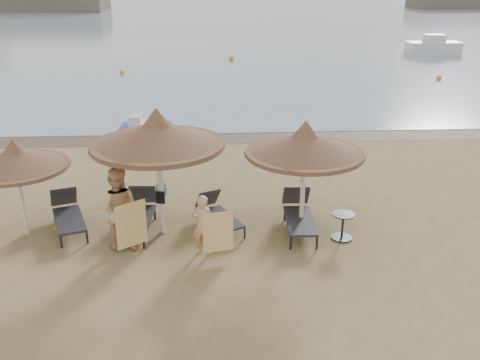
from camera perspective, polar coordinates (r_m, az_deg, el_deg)
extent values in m
plane|color=#987F4B|center=(12.61, -5.66, -8.38)|extent=(160.00, 160.00, 0.00)
cube|color=#6E89A0|center=(91.12, -4.09, 17.73)|extent=(200.00, 140.00, 0.03)
cube|color=brown|center=(21.27, -4.91, 4.42)|extent=(200.00, 1.60, 0.01)
cube|color=silver|center=(44.85, 19.90, 13.05)|extent=(4.00, 1.60, 1.00)
cube|color=silver|center=(44.75, 20.03, 14.00)|extent=(1.50, 1.00, 0.60)
cylinder|color=silver|center=(14.33, -22.20, -2.03)|extent=(0.11, 0.11, 1.84)
cone|color=brown|center=(13.95, -22.84, 2.16)|extent=(2.54, 2.54, 0.48)
cone|color=brown|center=(13.87, -23.02, 3.29)|extent=(0.61, 0.61, 0.39)
cylinder|color=brown|center=(14.03, -22.71, 1.29)|extent=(2.49, 2.49, 0.09)
cylinder|color=silver|center=(13.40, -8.47, -0.96)|extent=(0.14, 0.14, 2.38)
cone|color=brown|center=(12.92, -8.82, 4.94)|extent=(3.28, 3.28, 0.62)
cone|color=brown|center=(12.82, -8.91, 6.54)|extent=(0.79, 0.79, 0.51)
cylinder|color=brown|center=(13.01, -8.74, 3.70)|extent=(3.22, 3.22, 0.11)
cylinder|color=silver|center=(13.47, 6.69, -1.29)|extent=(0.12, 0.12, 2.13)
cone|color=brown|center=(13.03, 6.94, 3.94)|extent=(2.95, 2.95, 0.56)
cone|color=brown|center=(12.93, 7.00, 5.36)|extent=(0.71, 0.71, 0.46)
cylinder|color=brown|center=(13.11, 6.89, 2.84)|extent=(2.89, 2.89, 0.10)
cylinder|color=black|center=(13.63, -18.52, -6.33)|extent=(0.05, 0.05, 0.30)
cylinder|color=black|center=(13.67, -16.00, -5.93)|extent=(0.05, 0.05, 0.30)
cylinder|color=black|center=(15.00, -19.14, -3.77)|extent=(0.05, 0.05, 0.30)
cylinder|color=black|center=(15.03, -16.85, -3.42)|extent=(0.05, 0.05, 0.30)
cube|color=black|center=(14.30, -17.75, -4.05)|extent=(1.18, 1.75, 0.06)
cube|color=black|center=(15.06, -18.30, -1.70)|extent=(0.79, 0.66, 0.61)
cylinder|color=black|center=(13.24, -12.93, -6.52)|extent=(0.06, 0.06, 0.32)
cylinder|color=black|center=(13.11, -10.21, -6.60)|extent=(0.06, 0.06, 0.32)
cylinder|color=black|center=(14.62, -11.52, -3.59)|extent=(0.06, 0.06, 0.32)
cylinder|color=black|center=(14.50, -9.06, -3.63)|extent=(0.06, 0.06, 0.32)
cube|color=black|center=(13.82, -10.91, -4.19)|extent=(0.84, 1.75, 0.07)
cube|color=black|center=(14.60, -10.23, -1.52)|extent=(0.74, 0.53, 0.64)
cylinder|color=black|center=(13.16, -1.58, -6.22)|extent=(0.05, 0.05, 0.27)
cylinder|color=black|center=(13.39, 0.50, -5.71)|extent=(0.05, 0.05, 0.27)
cylinder|color=black|center=(14.26, -4.04, -3.96)|extent=(0.05, 0.05, 0.27)
cylinder|color=black|center=(14.46, -2.08, -3.52)|extent=(0.05, 0.05, 0.27)
cube|color=black|center=(13.78, -1.94, -4.12)|extent=(1.15, 1.57, 0.06)
cube|color=black|center=(14.38, -3.47, -1.97)|extent=(0.72, 0.62, 0.55)
cylinder|color=black|center=(12.93, 5.43, -6.76)|extent=(0.06, 0.06, 0.31)
cylinder|color=black|center=(13.01, 8.20, -6.70)|extent=(0.06, 0.06, 0.31)
cylinder|color=black|center=(14.32, 4.78, -3.77)|extent=(0.06, 0.06, 0.31)
cylinder|color=black|center=(14.39, 7.27, -3.73)|extent=(0.06, 0.06, 0.31)
cube|color=black|center=(13.62, 6.41, -4.34)|extent=(0.77, 1.71, 0.07)
cube|color=black|center=(14.40, 5.98, -1.66)|extent=(0.72, 0.50, 0.63)
cylinder|color=black|center=(13.67, 10.79, -6.06)|extent=(0.52, 0.52, 0.04)
cylinder|color=black|center=(13.53, 10.88, -4.87)|extent=(0.06, 0.06, 0.63)
cylinder|color=black|center=(13.39, 10.98, -3.62)|extent=(0.56, 0.56, 0.03)
imported|color=tan|center=(12.85, -13.00, -2.31)|extent=(1.11, 0.74, 2.38)
imported|color=tan|center=(12.38, -4.01, -4.33)|extent=(0.91, 0.71, 1.75)
cube|color=orange|center=(12.66, -11.51, -4.68)|extent=(0.66, 0.48, 1.11)
cube|color=orange|center=(12.24, -2.35, -5.57)|extent=(0.71, 0.17, 1.00)
cube|color=silver|center=(13.59, -8.39, -0.96)|extent=(0.27, 0.11, 0.34)
cube|color=black|center=(13.32, -8.48, -1.87)|extent=(0.22, 0.11, 0.30)
cube|color=navy|center=(21.60, -9.99, 5.12)|extent=(1.99, 1.19, 0.49)
cube|color=silver|center=(21.52, -10.04, 5.91)|extent=(1.27, 1.00, 0.22)
cube|color=silver|center=(21.51, -11.03, 6.40)|extent=(0.46, 0.81, 0.31)
sphere|color=gold|center=(35.22, -12.50, 11.18)|extent=(0.31, 0.31, 0.31)
sphere|color=gold|center=(39.70, -0.95, 12.88)|extent=(0.38, 0.38, 0.38)
sphere|color=gold|center=(34.71, 20.45, 10.19)|extent=(0.31, 0.31, 0.31)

